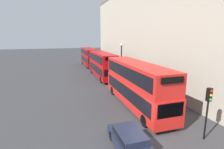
# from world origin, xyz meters

# --- Properties ---
(ground_plane) EXTENTS (200.00, 200.00, 0.00)m
(ground_plane) POSITION_xyz_m (0.00, 0.00, 0.00)
(ground_plane) COLOR #38383A
(bus_leading) EXTENTS (2.59, 11.46, 4.49)m
(bus_leading) POSITION_xyz_m (1.60, 5.53, 2.47)
(bus_leading) COLOR red
(bus_leading) RESTS_ON ground
(bus_second_in_queue) EXTENTS (2.59, 10.89, 4.29)m
(bus_second_in_queue) POSITION_xyz_m (1.60, 19.31, 2.37)
(bus_second_in_queue) COLOR #B20C0F
(bus_second_in_queue) RESTS_ON ground
(bus_third_in_queue) EXTENTS (2.59, 10.34, 4.21)m
(bus_third_in_queue) POSITION_xyz_m (1.60, 31.98, 2.33)
(bus_third_in_queue) COLOR #A80F14
(bus_third_in_queue) RESTS_ON ground
(car_dark_sedan) EXTENTS (1.80, 4.34, 1.25)m
(car_dark_sedan) POSITION_xyz_m (-1.80, -0.94, 0.67)
(car_dark_sedan) COLOR #1E2338
(car_dark_sedan) RESTS_ON ground
(traffic_light) EXTENTS (0.30, 0.36, 3.72)m
(traffic_light) POSITION_xyz_m (3.59, -1.42, 2.68)
(traffic_light) COLOR black
(traffic_light) RESTS_ON ground
(street_lamp) EXTENTS (0.44, 0.44, 6.03)m
(street_lamp) POSITION_xyz_m (3.51, 14.92, 3.76)
(street_lamp) COLOR black
(street_lamp) RESTS_ON ground
(pedestrian) EXTENTS (0.36, 0.36, 1.66)m
(pedestrian) POSITION_xyz_m (3.81, 20.47, 0.77)
(pedestrian) COLOR maroon
(pedestrian) RESTS_ON ground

